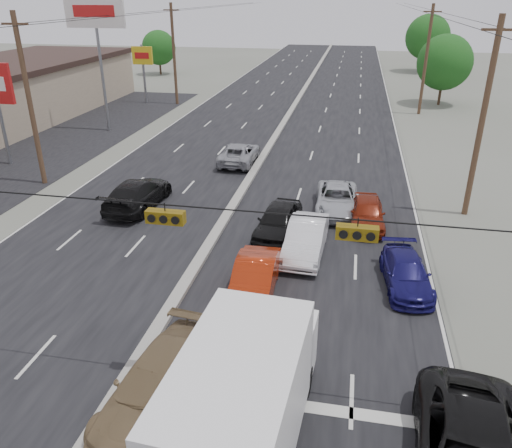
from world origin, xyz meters
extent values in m
plane|color=#606356|center=(0.00, 0.00, 0.00)|extent=(200.00, 200.00, 0.00)
cube|color=black|center=(0.00, 30.00, 0.00)|extent=(20.00, 160.00, 0.02)
cube|color=gray|center=(0.00, 30.00, 0.10)|extent=(0.50, 160.00, 0.20)
cube|color=black|center=(-17.00, 25.00, 0.00)|extent=(10.00, 42.00, 0.02)
cylinder|color=#422D1E|center=(-12.50, 15.00, 5.00)|extent=(0.30, 0.30, 10.00)
cube|color=#422D1E|center=(-12.50, 15.00, 9.30)|extent=(1.60, 0.12, 0.12)
cylinder|color=#422D1E|center=(-12.50, 40.00, 5.00)|extent=(0.30, 0.30, 10.00)
cube|color=#422D1E|center=(-12.50, 40.00, 9.30)|extent=(1.60, 0.12, 0.12)
cylinder|color=#422D1E|center=(12.50, 15.00, 5.00)|extent=(0.30, 0.30, 10.00)
cube|color=#422D1E|center=(12.50, 15.00, 9.30)|extent=(1.60, 0.12, 0.12)
cylinder|color=#422D1E|center=(12.50, 40.00, 5.00)|extent=(0.30, 0.30, 10.00)
cube|color=#422D1E|center=(12.50, 40.00, 9.30)|extent=(1.60, 0.12, 0.12)
cylinder|color=black|center=(0.00, 0.00, 5.80)|extent=(25.00, 0.04, 0.04)
cube|color=#72590C|center=(1.50, 0.00, 5.45)|extent=(1.05, 0.30, 0.35)
cube|color=#72590C|center=(6.50, 0.00, 5.45)|extent=(1.05, 0.30, 0.35)
cylinder|color=slate|center=(-17.00, 18.00, 3.50)|extent=(0.24, 0.24, 7.00)
cylinder|color=slate|center=(-14.50, 28.00, 5.50)|extent=(0.24, 0.24, 11.00)
cube|color=silver|center=(-14.50, 28.00, 9.55)|extent=(5.00, 0.25, 2.50)
cylinder|color=slate|center=(-16.00, 40.00, 3.00)|extent=(0.24, 0.24, 6.00)
cube|color=gold|center=(-16.00, 40.00, 4.90)|extent=(2.20, 0.25, 1.80)
cylinder|color=#382619|center=(-22.00, 60.00, 1.08)|extent=(0.28, 0.28, 2.16)
sphere|color=#155016|center=(-22.00, 60.00, 3.72)|extent=(4.80, 4.80, 4.80)
cylinder|color=#382619|center=(15.00, 45.00, 1.26)|extent=(0.28, 0.28, 2.52)
sphere|color=#155016|center=(15.00, 45.00, 4.34)|extent=(5.60, 5.60, 5.60)
cylinder|color=#382619|center=(16.00, 70.00, 1.44)|extent=(0.28, 0.28, 2.88)
sphere|color=#155016|center=(16.00, 70.00, 4.96)|extent=(6.40, 6.40, 6.40)
cube|color=black|center=(4.18, -2.27, 0.47)|extent=(2.83, 7.38, 0.26)
cube|color=white|center=(4.13, -3.09, 2.22)|extent=(2.91, 5.33, 2.90)
cube|color=white|center=(4.35, 0.37, 1.29)|extent=(2.60, 2.12, 1.86)
cylinder|color=black|center=(3.24, 0.18, 0.47)|extent=(0.37, 0.95, 0.93)
cylinder|color=black|center=(5.41, 0.04, 0.47)|extent=(0.37, 0.95, 0.93)
imported|color=olive|center=(1.40, -1.24, 0.77)|extent=(2.83, 5.55, 1.54)
imported|color=#9B2209|center=(2.91, 4.96, 0.73)|extent=(1.69, 4.50, 1.47)
imported|color=black|center=(3.00, 10.49, 0.76)|extent=(2.21, 4.61, 1.52)
imported|color=white|center=(4.52, 8.79, 0.77)|extent=(1.80, 4.71, 1.53)
imported|color=#AFB2B7|center=(5.67, 14.05, 0.68)|extent=(2.49, 4.97, 1.35)
imported|color=#141053|center=(8.77, 6.77, 0.61)|extent=(2.15, 4.37, 1.22)
imported|color=maroon|center=(7.26, 12.44, 0.72)|extent=(1.84, 4.26, 1.43)
imported|color=black|center=(-5.14, 12.49, 0.79)|extent=(2.44, 5.54, 1.58)
imported|color=#93949A|center=(-1.40, 21.27, 0.70)|extent=(2.37, 5.03, 1.39)
camera|label=1|loc=(6.17, -11.38, 10.84)|focal=35.00mm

